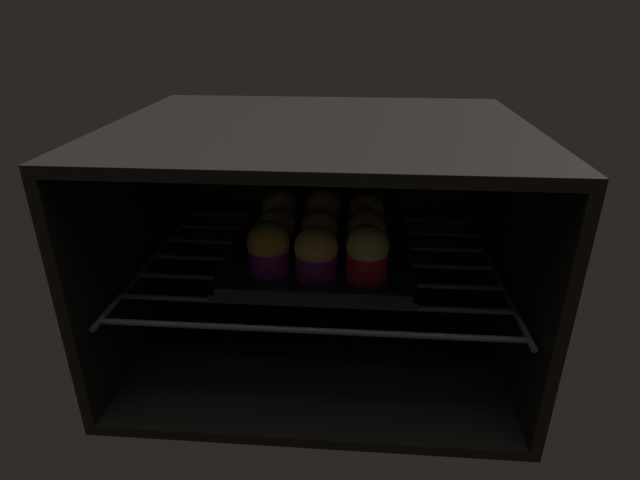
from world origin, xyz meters
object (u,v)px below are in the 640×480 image
at_px(baking_tray, 320,256).
at_px(muffin_row0_col1, 314,253).
at_px(muffin_row2_col1, 324,214).
at_px(muffin_row0_col2, 367,253).
at_px(muffin_row2_col0, 280,213).
at_px(muffin_row2_col2, 366,217).
at_px(muffin_row0_col0, 268,248).
at_px(muffin_row1_col0, 277,232).
at_px(muffin_row1_col1, 318,234).
at_px(muffin_row1_col2, 366,234).

height_order(baking_tray, muffin_row0_col1, muffin_row0_col1).
bearing_deg(muffin_row2_col1, muffin_row0_col2, -63.65).
xyz_separation_m(muffin_row2_col0, muffin_row2_col2, (0.14, -0.01, -0.00)).
height_order(muffin_row0_col0, muffin_row2_col0, muffin_row0_col0).
height_order(muffin_row0_col0, muffin_row1_col0, muffin_row0_col0).
bearing_deg(muffin_row1_col1, muffin_row1_col2, 1.28).
relative_size(muffin_row0_col0, muffin_row2_col0, 1.02).
bearing_deg(muffin_row1_col2, muffin_row2_col1, 134.17).
xyz_separation_m(muffin_row0_col0, muffin_row2_col0, (-0.00, 0.14, 0.00)).
distance_m(muffin_row0_col2, muffin_row2_col1, 0.16).
bearing_deg(muffin_row1_col0, muffin_row0_col2, -27.10).
xyz_separation_m(baking_tray, muffin_row0_col1, (-0.00, -0.07, 0.04)).
height_order(muffin_row0_col1, muffin_row0_col2, muffin_row0_col2).
bearing_deg(muffin_row0_col1, muffin_row2_col2, 62.14).
distance_m(muffin_row0_col2, muffin_row1_col1, 0.10).
xyz_separation_m(muffin_row0_col0, muffin_row1_col0, (0.00, 0.06, -0.00)).
xyz_separation_m(muffin_row0_col1, muffin_row1_col2, (0.07, 0.07, 0.00)).
relative_size(baking_tray, muffin_row1_col2, 3.56).
bearing_deg(baking_tray, muffin_row0_col2, -44.92).
distance_m(muffin_row0_col0, muffin_row2_col1, 0.15).
distance_m(baking_tray, muffin_row1_col1, 0.04).
distance_m(muffin_row0_col1, muffin_row2_col0, 0.16).
bearing_deg(muffin_row1_col1, muffin_row1_col0, 178.55).
bearing_deg(baking_tray, muffin_row0_col0, -136.57).
relative_size(baking_tray, muffin_row0_col2, 3.42).
relative_size(muffin_row1_col1, muffin_row1_col2, 0.93).
xyz_separation_m(baking_tray, muffin_row1_col1, (-0.00, -0.00, 0.04)).
bearing_deg(muffin_row1_col2, muffin_row2_col2, 90.85).
xyz_separation_m(muffin_row0_col1, muffin_row1_col0, (-0.06, 0.07, -0.00)).
relative_size(muffin_row1_col0, muffin_row1_col1, 1.01).
xyz_separation_m(muffin_row1_col0, muffin_row2_col2, (0.14, 0.07, 0.00)).
bearing_deg(muffin_row0_col2, muffin_row0_col0, 177.20).
height_order(baking_tray, muffin_row2_col2, muffin_row2_col2).
bearing_deg(muffin_row2_col0, muffin_row1_col2, -26.48).
relative_size(muffin_row0_col2, muffin_row1_col0, 1.11).
distance_m(baking_tray, muffin_row2_col1, 0.08).
xyz_separation_m(muffin_row0_col2, muffin_row2_col1, (-0.07, 0.14, 0.00)).
xyz_separation_m(baking_tray, muffin_row2_col0, (-0.07, 0.07, 0.04)).
relative_size(muffin_row0_col0, muffin_row0_col2, 0.99).
bearing_deg(muffin_row0_col0, muffin_row2_col2, 43.35).
bearing_deg(muffin_row1_col0, muffin_row0_col0, -91.73).
xyz_separation_m(muffin_row1_col1, muffin_row1_col2, (0.07, 0.00, 0.00)).
bearing_deg(muffin_row1_col0, muffin_row0_col1, -47.61).
bearing_deg(muffin_row1_col1, baking_tray, 34.93).
bearing_deg(muffin_row2_col2, muffin_row1_col1, -137.08).
height_order(muffin_row0_col2, muffin_row2_col0, muffin_row0_col2).
bearing_deg(muffin_row0_col2, muffin_row1_col2, 91.01).
relative_size(muffin_row1_col0, muffin_row2_col0, 0.93).
height_order(muffin_row1_col0, muffin_row2_col0, muffin_row2_col0).
relative_size(muffin_row0_col0, muffin_row1_col2, 1.03).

